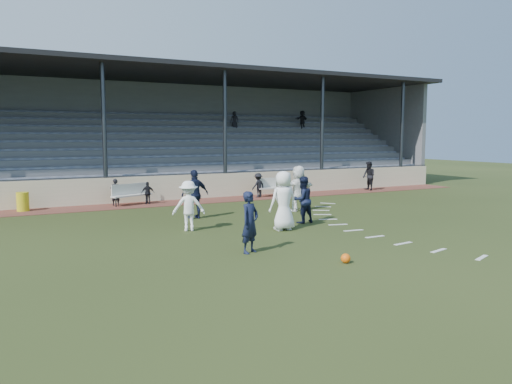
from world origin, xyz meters
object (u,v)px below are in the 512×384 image
trash_bin (23,202)px  player_navy_lead (250,222)px  football (346,258)px  bench_left (131,192)px  player_white_lead (283,201)px  bench_right (275,185)px  official (369,176)px

trash_bin → player_navy_lead: size_ratio=0.47×
football → player_navy_lead: 2.70m
football → player_navy_lead: size_ratio=0.14×
bench_left → player_white_lead: bearing=-92.3°
bench_right → trash_bin: bearing=-179.2°
bench_left → player_white_lead: 8.95m
bench_left → player_navy_lead: player_navy_lead is taller
trash_bin → official: bearing=-1.2°
player_navy_lead → football: bearing=-79.1°
player_white_lead → bench_right: bearing=-117.7°
bench_right → football: bearing=-110.2°
football → player_white_lead: (0.87, 4.45, 0.86)m
trash_bin → football: size_ratio=3.27×
bench_right → player_navy_lead: (-6.82, -10.61, 0.24)m
player_navy_lead → official: 16.69m
football → official: bearing=47.9°
bench_left → bench_right: bearing=-23.4°
football → bench_left: bearing=99.4°
player_navy_lead → trash_bin: bearing=87.9°
bench_right → official: bearing=1.3°
bench_left → football: 13.06m
trash_bin → player_navy_lead: 12.01m
player_white_lead → bench_left: bearing=-70.2°
player_white_lead → player_navy_lead: size_ratio=1.19×
trash_bin → official: size_ratio=0.48×
trash_bin → official: 17.97m
bench_left → player_white_lead: (2.99, -8.43, 0.40)m
football → trash_bin: bearing=116.9°
bench_left → trash_bin: size_ratio=2.56×
bench_right → football: size_ratio=8.41×
player_navy_lead → official: bearing=12.3°
trash_bin → player_white_lead: bearing=-48.8°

